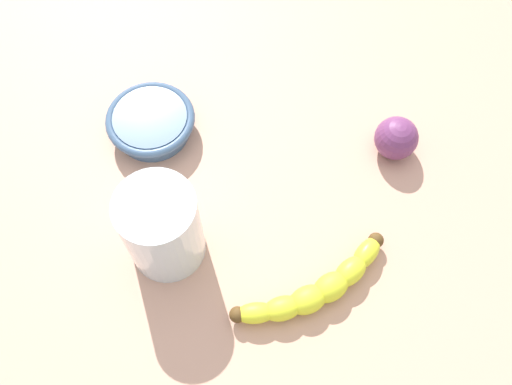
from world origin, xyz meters
TOP-DOWN VIEW (x-y plane):
  - wooden_tabletop at (0.00, 0.00)cm, footprint 120.00×120.00cm
  - banana at (-16.56, 6.33)cm, footprint 8.04×21.08cm
  - smoothie_glass at (0.31, 16.16)cm, footprint 9.40×9.40cm
  - ceramic_bowl at (15.35, 7.12)cm, footprint 12.23×12.23cm
  - plum_fruit at (-8.84, -15.88)cm, footprint 5.88×5.88cm

SIDE VIEW (x-z plane):
  - wooden_tabletop at x=0.00cm, z-range 0.00..3.00cm
  - banana at x=-16.56cm, z-range 3.00..6.37cm
  - ceramic_bowl at x=15.35cm, z-range 3.40..7.09cm
  - plum_fruit at x=-8.84cm, z-range 3.00..8.88cm
  - smoothie_glass at x=0.31cm, z-range 2.63..15.27cm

